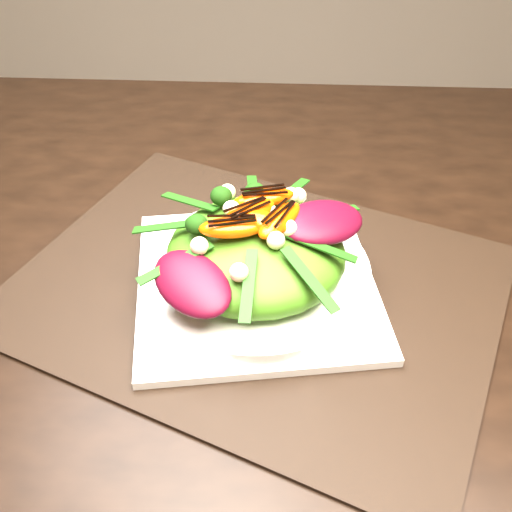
{
  "coord_description": "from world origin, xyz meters",
  "views": [
    {
      "loc": [
        -0.03,
        -0.55,
        1.2
      ],
      "look_at": [
        -0.06,
        -0.07,
        0.8
      ],
      "focal_mm": 42.0,
      "sensor_mm": 36.0,
      "label": 1
    }
  ],
  "objects_px": {
    "plate_base": "(256,282)",
    "lettuce_mound": "(256,253)",
    "orange_segment": "(246,206)",
    "dining_table": "(308,261)",
    "placemat": "(256,287)",
    "salad_bowl": "(256,273)"
  },
  "relations": [
    {
      "from": "placemat",
      "to": "lettuce_mound",
      "type": "relative_size",
      "value": 2.69
    },
    {
      "from": "salad_bowl",
      "to": "orange_segment",
      "type": "bearing_deg",
      "value": 112.17
    },
    {
      "from": "plate_base",
      "to": "orange_segment",
      "type": "bearing_deg",
      "value": 112.17
    },
    {
      "from": "orange_segment",
      "to": "lettuce_mound",
      "type": "bearing_deg",
      "value": -67.83
    },
    {
      "from": "plate_base",
      "to": "lettuce_mound",
      "type": "distance_m",
      "value": 0.04
    },
    {
      "from": "placemat",
      "to": "plate_base",
      "type": "relative_size",
      "value": 1.99
    },
    {
      "from": "dining_table",
      "to": "lettuce_mound",
      "type": "distance_m",
      "value": 0.12
    },
    {
      "from": "dining_table",
      "to": "placemat",
      "type": "distance_m",
      "value": 0.1
    },
    {
      "from": "plate_base",
      "to": "lettuce_mound",
      "type": "xyz_separation_m",
      "value": [
        -0.0,
        -0.0,
        0.04
      ]
    },
    {
      "from": "dining_table",
      "to": "salad_bowl",
      "type": "bearing_deg",
      "value": -129.11
    },
    {
      "from": "orange_segment",
      "to": "salad_bowl",
      "type": "bearing_deg",
      "value": -67.83
    },
    {
      "from": "dining_table",
      "to": "orange_segment",
      "type": "xyz_separation_m",
      "value": [
        -0.07,
        -0.04,
        0.11
      ]
    },
    {
      "from": "placemat",
      "to": "salad_bowl",
      "type": "distance_m",
      "value": 0.02
    },
    {
      "from": "dining_table",
      "to": "plate_base",
      "type": "height_order",
      "value": "dining_table"
    },
    {
      "from": "placemat",
      "to": "salad_bowl",
      "type": "relative_size",
      "value": 2.07
    },
    {
      "from": "placemat",
      "to": "orange_segment",
      "type": "height_order",
      "value": "orange_segment"
    },
    {
      "from": "plate_base",
      "to": "lettuce_mound",
      "type": "bearing_deg",
      "value": -135.0
    },
    {
      "from": "dining_table",
      "to": "placemat",
      "type": "bearing_deg",
      "value": -129.11
    },
    {
      "from": "dining_table",
      "to": "salad_bowl",
      "type": "distance_m",
      "value": 0.1
    },
    {
      "from": "salad_bowl",
      "to": "orange_segment",
      "type": "xyz_separation_m",
      "value": [
        -0.01,
        0.03,
        0.07
      ]
    },
    {
      "from": "dining_table",
      "to": "plate_base",
      "type": "bearing_deg",
      "value": -129.11
    },
    {
      "from": "lettuce_mound",
      "to": "orange_segment",
      "type": "height_order",
      "value": "orange_segment"
    }
  ]
}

